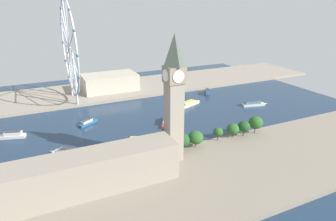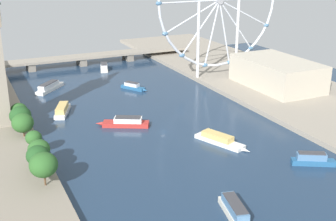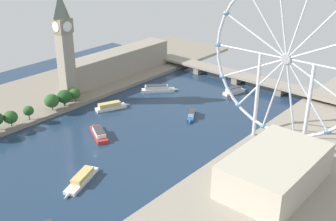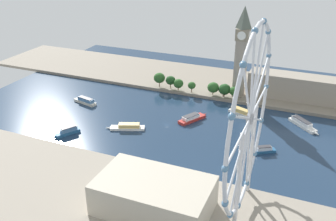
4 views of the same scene
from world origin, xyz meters
name	(u,v)px [view 2 (image 2 of 4)]	position (x,y,z in m)	size (l,w,h in m)	color
ground_plane	(163,132)	(0.00, 0.00, 0.00)	(393.27, 393.27, 0.00)	#1E334C
riverbank_right	(315,102)	(111.64, 0.00, 1.50)	(90.00, 520.00, 3.00)	gray
tree_row_embankment	(28,132)	(-72.52, 3.86, 11.02)	(12.92, 90.93, 14.91)	#513823
ferris_wheel	(220,1)	(86.52, 84.39, 60.59)	(106.17, 3.20, 110.10)	silver
riverside_hall	(277,73)	(108.56, 37.45, 12.88)	(39.36, 66.15, 19.77)	#BCB29E
river_bridge	(81,58)	(0.00, 175.61, 6.38)	(205.27, 17.95, 8.18)	gray
tour_boat_0	(126,122)	(-16.01, 17.28, 2.32)	(30.11, 19.21, 5.73)	#B22D28
tour_boat_1	(104,67)	(12.58, 148.50, 2.52)	(11.83, 24.99, 6.08)	beige
tour_boat_2	(314,160)	(47.87, -68.51, 2.65)	(22.45, 14.91, 6.40)	#235684
tour_boat_3	(62,110)	(-44.55, 54.80, 2.47)	(15.49, 28.65, 5.76)	white
tour_boat_4	(133,87)	(14.60, 84.38, 2.11)	(14.91, 21.48, 5.32)	#235684
tour_boat_5	(219,140)	(20.46, -27.46, 2.08)	(17.24, 33.02, 5.07)	white
tour_boat_6	(50,87)	(-41.59, 108.52, 2.59)	(26.34, 27.76, 6.15)	white
tour_boat_7	(236,212)	(-11.22, -91.02, 2.60)	(11.81, 29.74, 6.11)	beige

